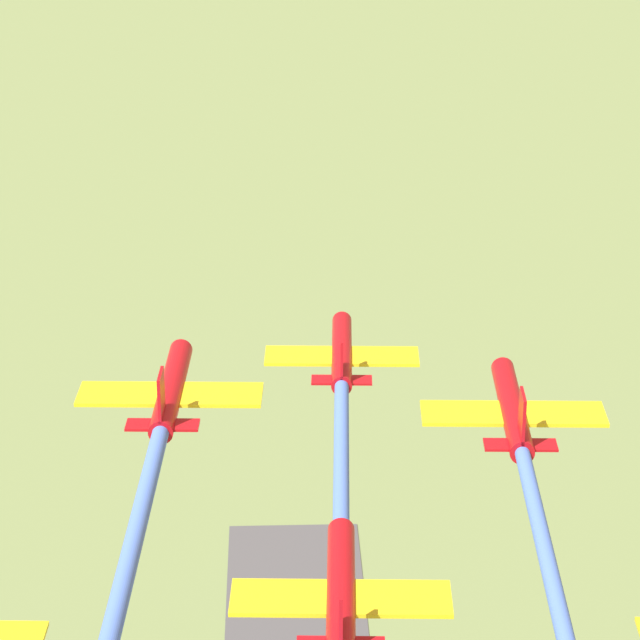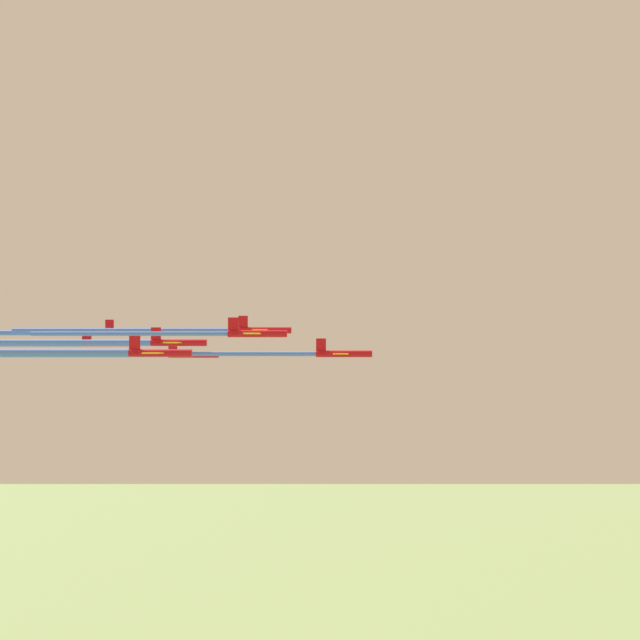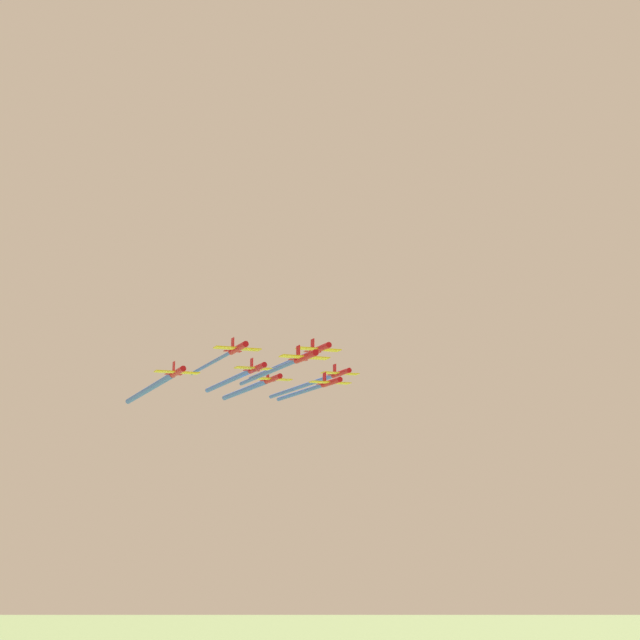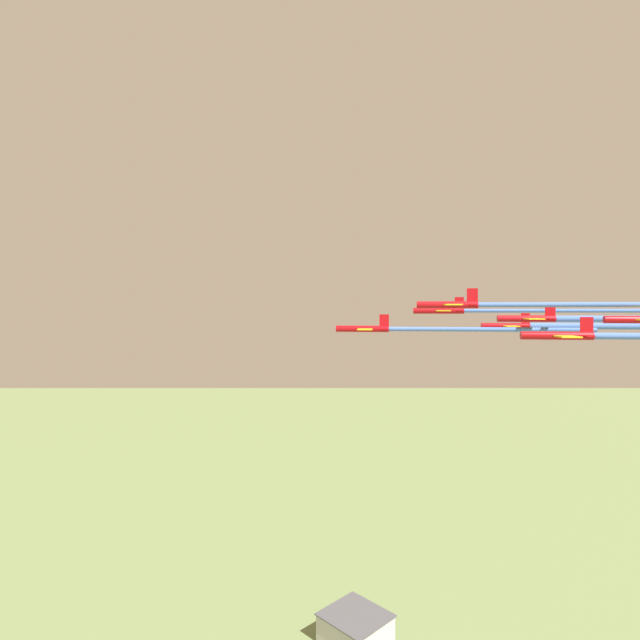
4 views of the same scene
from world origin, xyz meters
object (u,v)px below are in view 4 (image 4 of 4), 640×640
(hangar, at_px, (356,629))
(jet_2, at_px, (440,310))
(jet_3, at_px, (559,335))
(jet_0, at_px, (364,329))
(jet_5, at_px, (507,326))
(jet_4, at_px, (528,318))
(jet_1, at_px, (449,305))

(hangar, height_order, jet_2, jet_2)
(jet_2, bearing_deg, jet_3, -150.46)
(jet_0, distance_m, jet_5, 34.42)
(jet_0, bearing_deg, jet_4, -90.00)
(jet_3, height_order, jet_5, jet_5)
(jet_2, xyz_separation_m, jet_4, (17.09, 2.00, -1.46))
(jet_2, height_order, jet_4, jet_2)
(jet_5, bearing_deg, jet_0, 120.47)
(jet_3, bearing_deg, jet_0, 59.53)
(jet_0, relative_size, jet_4, 1.00)
(jet_1, xyz_separation_m, jet_3, (17.09, 2.00, -4.67))
(jet_0, xyz_separation_m, jet_1, (17.09, 2.00, 4.41))
(hangar, distance_m, jet_0, 195.74)
(jet_0, relative_size, jet_1, 1.00)
(jet_4, relative_size, jet_5, 1.00)
(hangar, bearing_deg, jet_5, -32.81)
(jet_1, bearing_deg, jet_4, -59.53)
(jet_3, xyz_separation_m, jet_5, (-21.07, 27.82, 0.47))
(jet_0, xyz_separation_m, jet_5, (13.11, 31.82, 0.21))
(jet_1, xyz_separation_m, jet_5, (-3.98, 29.82, -4.21))
(hangar, bearing_deg, jet_1, -41.97)
(jet_1, bearing_deg, jet_5, -29.54)
(jet_2, relative_size, jet_3, 1.00)
(jet_1, bearing_deg, hangar, 10.89)
(hangar, height_order, jet_5, jet_5)
(jet_4, bearing_deg, jet_3, -180.00)
(hangar, distance_m, jet_1, 206.34)
(hangar, xyz_separation_m, jet_2, (96.45, -82.31, 146.93))
(jet_3, xyz_separation_m, jet_4, (-10.54, 13.91, 2.25))
(jet_1, bearing_deg, jet_0, 59.53)
(jet_2, bearing_deg, jet_4, -120.47)
(jet_5, bearing_deg, hangar, 20.05)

